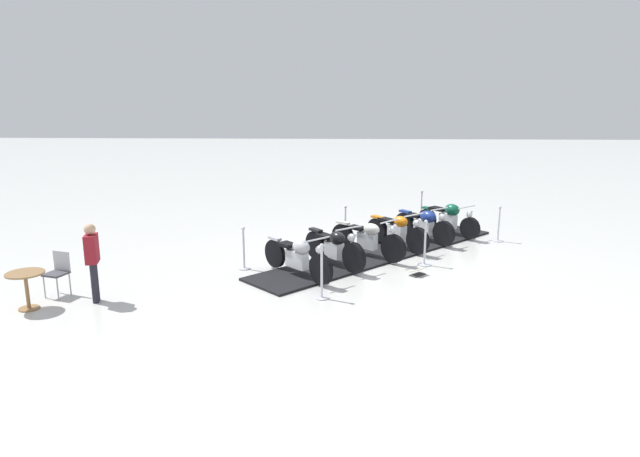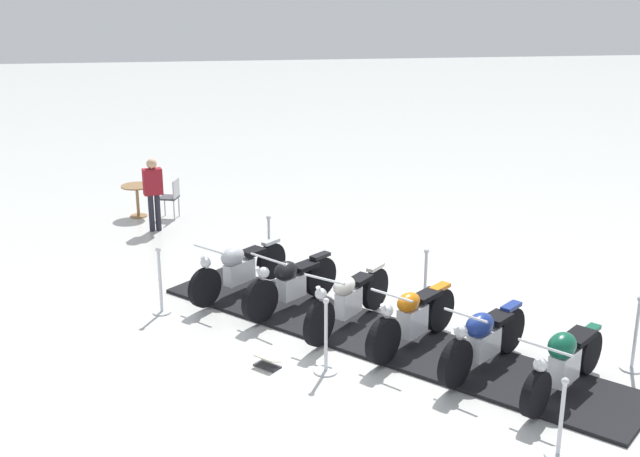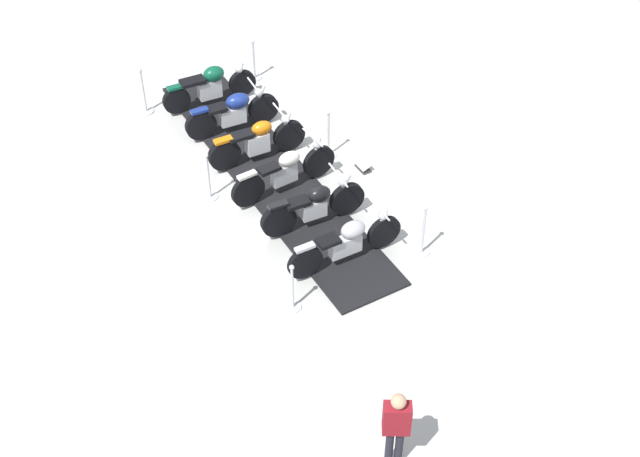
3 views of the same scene
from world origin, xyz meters
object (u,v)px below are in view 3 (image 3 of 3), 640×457
(motorcycle_chrome, at_px, (347,241))
(motorcycle_copper, at_px, (258,141))
(stanchion_left_mid, at_px, (209,182))
(motorcycle_black, at_px, (314,205))
(stanchion_left_rear, at_px, (144,98))
(stanchion_right_rear, at_px, (254,66))
(info_placard, at_px, (363,167))
(motorcycle_forest, at_px, (210,85))
(stanchion_left_front, at_px, (293,293))
(motorcycle_navy, at_px, (234,112))
(stanchion_right_mid, at_px, (328,142))
(motorcycle_cream, at_px, (285,171))
(stanchion_right_front, at_px, (423,237))
(bystander_person, at_px, (396,424))

(motorcycle_chrome, distance_m, motorcycle_copper, 3.50)
(motorcycle_copper, distance_m, stanchion_left_mid, 1.50)
(motorcycle_chrome, relative_size, motorcycle_black, 1.03)
(motorcycle_copper, relative_size, stanchion_left_rear, 1.50)
(motorcycle_chrome, bearing_deg, stanchion_right_rear, 79.47)
(motorcycle_black, xyz_separation_m, info_placard, (1.92, -0.52, -0.45))
(motorcycle_black, height_order, motorcycle_forest, motorcycle_black)
(stanchion_left_front, bearing_deg, motorcycle_navy, 29.91)
(stanchion_left_rear, bearing_deg, stanchion_right_mid, -96.33)
(motorcycle_black, height_order, motorcycle_cream, motorcycle_cream)
(motorcycle_cream, distance_m, stanchion_left_rear, 4.23)
(stanchion_left_mid, bearing_deg, motorcycle_forest, 19.52)
(stanchion_right_rear, bearing_deg, stanchion_right_mid, -134.96)
(stanchion_right_front, distance_m, stanchion_left_front, 2.73)
(motorcycle_forest, bearing_deg, stanchion_right_front, -74.30)
(motorcycle_chrome, xyz_separation_m, stanchion_left_front, (-1.35, 0.64, -0.16))
(motorcycle_cream, bearing_deg, motorcycle_black, -94.02)
(stanchion_left_mid, xyz_separation_m, stanchion_right_mid, (1.93, -1.93, -0.03))
(motorcycle_copper, xyz_separation_m, motorcycle_navy, (0.83, 0.81, 0.01))
(motorcycle_forest, distance_m, stanchion_left_rear, 1.49)
(motorcycle_forest, relative_size, stanchion_left_rear, 1.54)
(motorcycle_black, height_order, motorcycle_copper, motorcycle_black)
(stanchion_right_rear, bearing_deg, stanchion_right_front, -134.96)
(motorcycle_black, distance_m, motorcycle_forest, 4.66)
(stanchion_left_rear, bearing_deg, info_placard, -98.21)
(motorcycle_navy, height_order, stanchion_left_rear, stanchion_left_rear)
(motorcycle_forest, bearing_deg, stanchion_right_mid, -61.59)
(stanchion_right_front, distance_m, info_placard, 2.70)
(motorcycle_navy, height_order, stanchion_right_front, stanchion_right_front)
(stanchion_right_front, relative_size, stanchion_right_mid, 1.02)
(motorcycle_chrome, height_order, motorcycle_copper, motorcycle_copper)
(stanchion_right_mid, bearing_deg, motorcycle_copper, 111.68)
(motorcycle_forest, height_order, stanchion_right_front, stanchion_right_front)
(stanchion_left_mid, distance_m, stanchion_left_rear, 3.41)
(stanchion_right_front, bearing_deg, stanchion_left_rear, 66.82)
(stanchion_left_rear, xyz_separation_m, stanchion_right_rear, (1.93, -1.93, -0.02))
(stanchion_left_front, height_order, info_placard, stanchion_left_front)
(stanchion_left_mid, height_order, stanchion_left_rear, stanchion_left_rear)
(stanchion_left_mid, xyz_separation_m, stanchion_left_front, (-2.41, -2.41, -0.03))
(motorcycle_cream, height_order, motorcycle_copper, motorcycle_cream)
(stanchion_left_mid, bearing_deg, motorcycle_black, -96.59)
(stanchion_left_mid, height_order, info_placard, stanchion_left_mid)
(motorcycle_chrome, bearing_deg, motorcycle_black, 92.27)
(motorcycle_cream, xyz_separation_m, stanchion_right_front, (-1.06, -2.94, -0.12))
(motorcycle_navy, xyz_separation_m, stanchion_left_mid, (-2.22, -0.25, -0.14))
(stanchion_right_front, xyz_separation_m, info_placard, (2.15, 1.60, -0.35))
(info_placard, height_order, bystander_person, bystander_person)
(bystander_person, bearing_deg, stanchion_right_mid, 7.72)
(motorcycle_black, height_order, info_placard, motorcycle_black)
(motorcycle_black, xyz_separation_m, bystander_person, (-4.74, -2.50, 0.44))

